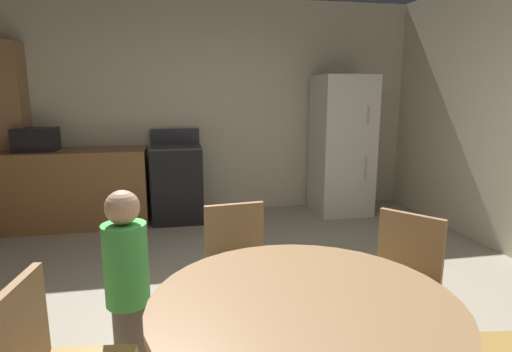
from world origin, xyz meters
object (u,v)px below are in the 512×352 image
at_px(dining_table, 304,337).
at_px(chair_north, 239,266).
at_px(microwave, 36,139).
at_px(chair_northeast, 400,280).
at_px(oven_range, 177,183).
at_px(refrigerator, 342,145).
at_px(person_child, 128,288).

relative_size(dining_table, chair_north, 1.40).
height_order(microwave, chair_northeast, microwave).
bearing_deg(chair_northeast, oven_range, -105.79).
height_order(dining_table, chair_northeast, chair_northeast).
bearing_deg(dining_table, chair_north, 96.41).
relative_size(refrigerator, person_child, 1.61).
bearing_deg(refrigerator, chair_north, -123.61).
height_order(dining_table, person_child, person_child).
distance_m(microwave, person_child, 3.30).
distance_m(microwave, dining_table, 4.17).
bearing_deg(chair_northeast, chair_north, -60.57).
relative_size(oven_range, dining_table, 0.90).
bearing_deg(microwave, dining_table, -61.29).
relative_size(chair_northeast, chair_north, 1.00).
relative_size(microwave, dining_table, 0.36).
bearing_deg(dining_table, microwave, 118.71).
relative_size(microwave, chair_northeast, 0.51).
bearing_deg(dining_table, chair_northeast, 37.55).
relative_size(chair_northeast, person_child, 0.80).
distance_m(chair_northeast, chair_north, 0.95).
bearing_deg(microwave, refrigerator, -0.79).
xyz_separation_m(dining_table, chair_north, (-0.11, 0.96, -0.10)).
relative_size(chair_north, person_child, 0.80).
height_order(refrigerator, chair_north, refrigerator).
xyz_separation_m(microwave, dining_table, (1.99, -3.64, -0.43)).
xyz_separation_m(oven_range, chair_north, (0.35, -2.68, 0.03)).
xyz_separation_m(oven_range, chair_northeast, (1.22, -3.05, 0.03)).
bearing_deg(refrigerator, microwave, 179.21).
distance_m(chair_north, person_child, 0.71).
xyz_separation_m(chair_northeast, chair_north, (-0.87, 0.37, 0.00)).
bearing_deg(chair_north, chair_northeast, 60.57).
bearing_deg(person_child, oven_range, 124.95).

